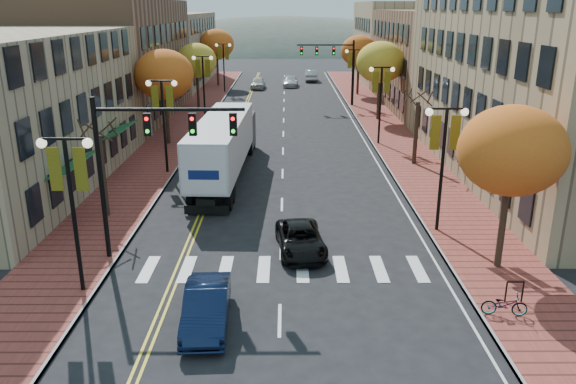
{
  "coord_description": "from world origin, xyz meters",
  "views": [
    {
      "loc": [
        0.23,
        -19.11,
        10.38
      ],
      "look_at": [
        0.32,
        5.56,
        2.2
      ],
      "focal_mm": 35.0,
      "sensor_mm": 36.0,
      "label": 1
    }
  ],
  "objects_px": {
    "navy_sedan": "(207,307)",
    "black_suv": "(301,239)",
    "semi_truck": "(225,141)",
    "bicycle": "(504,304)"
  },
  "relations": [
    {
      "from": "semi_truck",
      "to": "bicycle",
      "type": "bearing_deg",
      "value": -54.63
    },
    {
      "from": "navy_sedan",
      "to": "bicycle",
      "type": "xyz_separation_m",
      "value": [
        10.28,
        0.34,
        -0.13
      ]
    },
    {
      "from": "navy_sedan",
      "to": "black_suv",
      "type": "relative_size",
      "value": 0.98
    },
    {
      "from": "semi_truck",
      "to": "black_suv",
      "type": "bearing_deg",
      "value": -66.94
    },
    {
      "from": "navy_sedan",
      "to": "bicycle",
      "type": "relative_size",
      "value": 2.68
    },
    {
      "from": "navy_sedan",
      "to": "black_suv",
      "type": "height_order",
      "value": "navy_sedan"
    },
    {
      "from": "navy_sedan",
      "to": "black_suv",
      "type": "distance_m",
      "value": 6.89
    },
    {
      "from": "semi_truck",
      "to": "black_suv",
      "type": "distance_m",
      "value": 12.7
    },
    {
      "from": "semi_truck",
      "to": "black_suv",
      "type": "height_order",
      "value": "semi_truck"
    },
    {
      "from": "bicycle",
      "to": "navy_sedan",
      "type": "bearing_deg",
      "value": 98.83
    }
  ]
}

